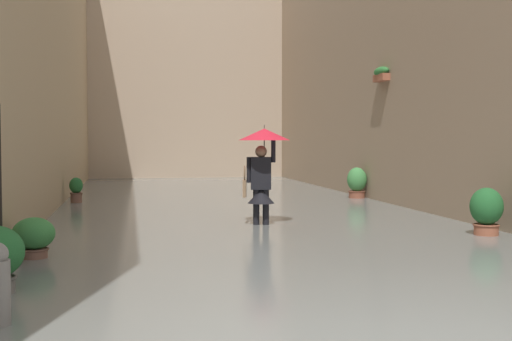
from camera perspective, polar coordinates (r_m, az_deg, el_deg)
The scene contains 8 objects.
ground_plane at distance 16.53m, azimuth -2.48°, elevation -3.40°, with size 60.00×60.00×0.00m, color slate.
flood_water at distance 16.53m, azimuth -2.48°, elevation -3.15°, with size 8.83×28.88×0.15m, color slate.
building_facade_far at distance 28.84m, azimuth -6.06°, elevation 8.23°, with size 11.63×1.80×9.09m, color tan.
person_wading at distance 12.49m, azimuth 0.56°, elevation 1.06°, with size 0.97×0.97×2.03m.
potted_plant_near_right at distance 17.48m, azimuth -15.12°, elevation -1.76°, with size 0.34×0.34×0.78m.
potted_plant_far_right at distance 9.55m, azimuth -18.47°, elevation -5.55°, with size 0.57×0.57×0.70m.
potted_plant_near_left at distance 11.85m, azimuth 19.10°, elevation -3.42°, with size 0.55×0.55×0.94m.
potted_plant_mid_left at distance 18.44m, azimuth 8.62°, elevation -1.15°, with size 0.54×0.54×0.98m.
Camera 1 is at (2.36, 4.83, 1.75)m, focal length 46.80 mm.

